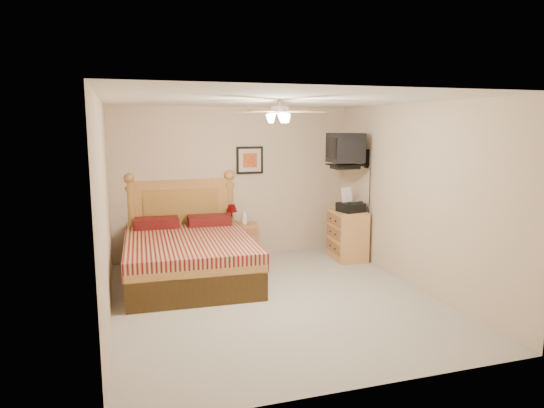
# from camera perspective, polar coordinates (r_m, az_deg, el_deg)

# --- Properties ---
(floor) EXTENTS (4.50, 4.50, 0.00)m
(floor) POSITION_cam_1_polar(r_m,az_deg,el_deg) (6.33, 0.31, -11.12)
(floor) COLOR #A4A194
(floor) RESTS_ON ground
(ceiling) EXTENTS (4.00, 4.50, 0.04)m
(ceiling) POSITION_cam_1_polar(r_m,az_deg,el_deg) (5.94, 0.33, 12.13)
(ceiling) COLOR white
(ceiling) RESTS_ON ground
(wall_back) EXTENTS (4.00, 0.04, 2.50)m
(wall_back) POSITION_cam_1_polar(r_m,az_deg,el_deg) (8.16, -4.49, 2.54)
(wall_back) COLOR #C8B193
(wall_back) RESTS_ON ground
(wall_front) EXTENTS (4.00, 0.04, 2.50)m
(wall_front) POSITION_cam_1_polar(r_m,az_deg,el_deg) (3.96, 10.27, -4.83)
(wall_front) COLOR #C8B193
(wall_front) RESTS_ON ground
(wall_left) EXTENTS (0.04, 4.50, 2.50)m
(wall_left) POSITION_cam_1_polar(r_m,az_deg,el_deg) (5.73, -19.10, -0.83)
(wall_left) COLOR #C8B193
(wall_left) RESTS_ON ground
(wall_right) EXTENTS (0.04, 4.50, 2.50)m
(wall_right) POSITION_cam_1_polar(r_m,az_deg,el_deg) (6.87, 16.41, 0.92)
(wall_right) COLOR #C8B193
(wall_right) RESTS_ON ground
(bed) EXTENTS (1.82, 2.34, 1.48)m
(bed) POSITION_cam_1_polar(r_m,az_deg,el_deg) (6.98, -9.79, -2.99)
(bed) COLOR #A46832
(bed) RESTS_ON ground
(nightstand) EXTENTS (0.57, 0.44, 0.58)m
(nightstand) POSITION_cam_1_polar(r_m,az_deg,el_deg) (8.11, -3.64, -4.41)
(nightstand) COLOR #A16B3D
(nightstand) RESTS_ON ground
(table_lamp) EXTENTS (0.22, 0.22, 0.34)m
(table_lamp) POSITION_cam_1_polar(r_m,az_deg,el_deg) (8.00, -4.76, -1.25)
(table_lamp) COLOR #540205
(table_lamp) RESTS_ON nightstand
(lotion_bottle) EXTENTS (0.11, 0.11, 0.24)m
(lotion_bottle) POSITION_cam_1_polar(r_m,az_deg,el_deg) (8.04, -3.27, -1.54)
(lotion_bottle) COLOR white
(lotion_bottle) RESTS_ON nightstand
(framed_picture) EXTENTS (0.46, 0.04, 0.46)m
(framed_picture) POSITION_cam_1_polar(r_m,az_deg,el_deg) (8.17, -2.64, 5.17)
(framed_picture) COLOR black
(framed_picture) RESTS_ON wall_back
(dresser) EXTENTS (0.53, 0.73, 0.82)m
(dresser) POSITION_cam_1_polar(r_m,az_deg,el_deg) (8.13, 8.87, -3.59)
(dresser) COLOR #B87D4F
(dresser) RESTS_ON ground
(fax_machine) EXTENTS (0.43, 0.45, 0.38)m
(fax_machine) POSITION_cam_1_polar(r_m,az_deg,el_deg) (7.91, 9.27, 0.47)
(fax_machine) COLOR black
(fax_machine) RESTS_ON dresser
(magazine_lower) EXTENTS (0.20, 0.25, 0.02)m
(magazine_lower) POSITION_cam_1_polar(r_m,az_deg,el_deg) (8.29, 8.02, -0.36)
(magazine_lower) COLOR #C1B196
(magazine_lower) RESTS_ON dresser
(magazine_upper) EXTENTS (0.29, 0.32, 0.02)m
(magazine_upper) POSITION_cam_1_polar(r_m,az_deg,el_deg) (8.31, 7.93, -0.19)
(magazine_upper) COLOR tan
(magazine_upper) RESTS_ON magazine_lower
(wall_tv) EXTENTS (0.56, 0.46, 0.58)m
(wall_tv) POSITION_cam_1_polar(r_m,az_deg,el_deg) (7.85, 9.62, 6.27)
(wall_tv) COLOR black
(wall_tv) RESTS_ON wall_right
(ceiling_fan) EXTENTS (1.14, 1.14, 0.28)m
(ceiling_fan) POSITION_cam_1_polar(r_m,az_deg,el_deg) (5.74, 0.94, 10.83)
(ceiling_fan) COLOR silver
(ceiling_fan) RESTS_ON ceiling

